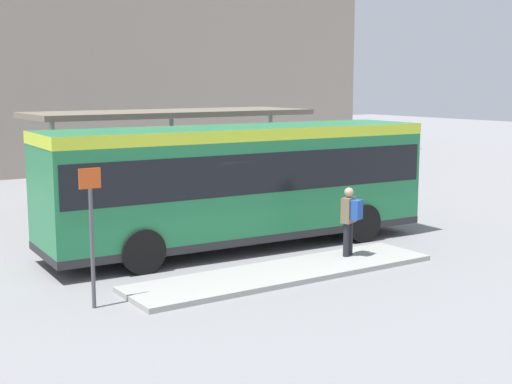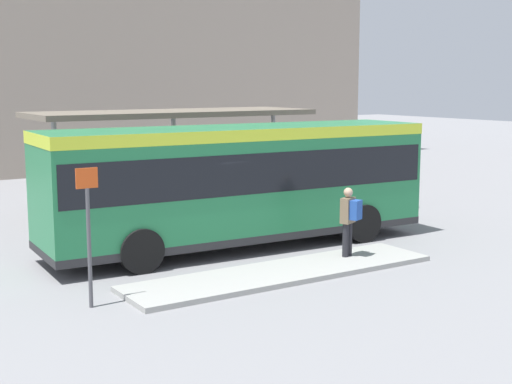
{
  "view_description": "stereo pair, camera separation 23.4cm",
  "coord_description": "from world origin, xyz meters",
  "px_view_note": "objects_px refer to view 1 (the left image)",
  "views": [
    {
      "loc": [
        -10.07,
        -16.04,
        4.43
      ],
      "look_at": [
        0.53,
        0.0,
        1.48
      ],
      "focal_mm": 50.0,
      "sensor_mm": 36.0,
      "label": 1
    },
    {
      "loc": [
        -9.88,
        -16.17,
        4.43
      ],
      "look_at": [
        0.53,
        0.0,
        1.48
      ],
      "focal_mm": 50.0,
      "sensor_mm": 36.0,
      "label": 2
    }
  ],
  "objects_px": {
    "bicycle_green": "(400,195)",
    "bicycle_yellow": "(370,190)",
    "pedestrian_waiting": "(350,217)",
    "bicycle_orange": "(385,193)",
    "city_bus": "(240,178)",
    "platform_sign": "(92,231)"
  },
  "relations": [
    {
      "from": "platform_sign",
      "to": "city_bus",
      "type": "bearing_deg",
      "value": 28.86
    },
    {
      "from": "bicycle_green",
      "to": "bicycle_orange",
      "type": "distance_m",
      "value": 0.76
    },
    {
      "from": "city_bus",
      "to": "pedestrian_waiting",
      "type": "relative_size",
      "value": 6.18
    },
    {
      "from": "bicycle_green",
      "to": "bicycle_orange",
      "type": "xyz_separation_m",
      "value": [
        0.02,
        0.76,
        -0.0
      ]
    },
    {
      "from": "bicycle_orange",
      "to": "bicycle_yellow",
      "type": "distance_m",
      "value": 0.77
    },
    {
      "from": "bicycle_green",
      "to": "bicycle_yellow",
      "type": "relative_size",
      "value": 0.98
    },
    {
      "from": "pedestrian_waiting",
      "to": "bicycle_orange",
      "type": "height_order",
      "value": "pedestrian_waiting"
    },
    {
      "from": "pedestrian_waiting",
      "to": "bicycle_green",
      "type": "height_order",
      "value": "pedestrian_waiting"
    },
    {
      "from": "bicycle_green",
      "to": "pedestrian_waiting",
      "type": "bearing_deg",
      "value": -53.03
    },
    {
      "from": "pedestrian_waiting",
      "to": "bicycle_orange",
      "type": "bearing_deg",
      "value": -72.39
    },
    {
      "from": "city_bus",
      "to": "platform_sign",
      "type": "bearing_deg",
      "value": -148.57
    },
    {
      "from": "city_bus",
      "to": "bicycle_green",
      "type": "bearing_deg",
      "value": 19.36
    },
    {
      "from": "city_bus",
      "to": "platform_sign",
      "type": "xyz_separation_m",
      "value": [
        -5.25,
        -2.89,
        -0.35
      ]
    },
    {
      "from": "bicycle_green",
      "to": "platform_sign",
      "type": "height_order",
      "value": "platform_sign"
    },
    {
      "from": "bicycle_orange",
      "to": "platform_sign",
      "type": "height_order",
      "value": "platform_sign"
    },
    {
      "from": "city_bus",
      "to": "platform_sign",
      "type": "relative_size",
      "value": 3.83
    },
    {
      "from": "bicycle_green",
      "to": "bicycle_orange",
      "type": "bearing_deg",
      "value": 178.28
    },
    {
      "from": "bicycle_yellow",
      "to": "bicycle_green",
      "type": "bearing_deg",
      "value": -3.55
    },
    {
      "from": "pedestrian_waiting",
      "to": "bicycle_orange",
      "type": "distance_m",
      "value": 9.38
    },
    {
      "from": "pedestrian_waiting",
      "to": "platform_sign",
      "type": "distance_m",
      "value": 6.76
    },
    {
      "from": "bicycle_green",
      "to": "bicycle_orange",
      "type": "relative_size",
      "value": 1.02
    },
    {
      "from": "bicycle_orange",
      "to": "platform_sign",
      "type": "relative_size",
      "value": 0.54
    }
  ]
}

